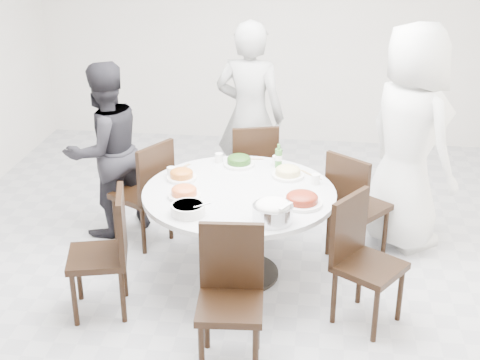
# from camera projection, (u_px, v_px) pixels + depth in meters

# --- Properties ---
(floor) EXTENTS (6.00, 6.00, 0.01)m
(floor) POSITION_uv_depth(u_px,v_px,m) (262.00, 258.00, 5.70)
(floor) COLOR #B7B8BC
(floor) RESTS_ON ground
(wall_back) EXTENTS (6.00, 0.01, 2.80)m
(wall_back) POSITION_uv_depth(u_px,v_px,m) (288.00, 27.00, 7.87)
(wall_back) COLOR white
(wall_back) RESTS_ON ground
(wall_front) EXTENTS (6.00, 0.01, 2.80)m
(wall_front) POSITION_uv_depth(u_px,v_px,m) (191.00, 338.00, 2.41)
(wall_front) COLOR white
(wall_front) RESTS_ON ground
(dining_table) EXTENTS (1.50, 1.50, 0.75)m
(dining_table) POSITION_uv_depth(u_px,v_px,m) (239.00, 234.00, 5.31)
(dining_table) COLOR silver
(dining_table) RESTS_ON floor
(chair_ne) EXTENTS (0.59, 0.59, 0.95)m
(chair_ne) POSITION_uv_depth(u_px,v_px,m) (359.00, 204.00, 5.58)
(chair_ne) COLOR black
(chair_ne) RESTS_ON floor
(chair_n) EXTENTS (0.52, 0.52, 0.95)m
(chair_n) POSITION_uv_depth(u_px,v_px,m) (252.00, 169.00, 6.28)
(chair_n) COLOR black
(chair_n) RESTS_ON floor
(chair_nw) EXTENTS (0.57, 0.57, 0.95)m
(chair_nw) POSITION_uv_depth(u_px,v_px,m) (142.00, 192.00, 5.81)
(chair_nw) COLOR black
(chair_nw) RESTS_ON floor
(chair_sw) EXTENTS (0.51, 0.51, 0.95)m
(chair_sw) POSITION_uv_depth(u_px,v_px,m) (97.00, 254.00, 4.81)
(chair_sw) COLOR black
(chair_sw) RESTS_ON floor
(chair_s) EXTENTS (0.45, 0.45, 0.95)m
(chair_s) POSITION_uv_depth(u_px,v_px,m) (230.00, 303.00, 4.24)
(chair_s) COLOR black
(chair_s) RESTS_ON floor
(chair_se) EXTENTS (0.58, 0.58, 0.95)m
(chair_se) POSITION_uv_depth(u_px,v_px,m) (370.00, 264.00, 4.69)
(chair_se) COLOR black
(chair_se) RESTS_ON floor
(diner_right) EXTENTS (1.05, 1.13, 1.95)m
(diner_right) POSITION_uv_depth(u_px,v_px,m) (409.00, 138.00, 5.61)
(diner_right) COLOR silver
(diner_right) RESTS_ON floor
(diner_middle) EXTENTS (0.73, 0.55, 1.83)m
(diner_middle) POSITION_uv_depth(u_px,v_px,m) (250.00, 116.00, 6.34)
(diner_middle) COLOR black
(diner_middle) RESTS_ON floor
(diner_left) EXTENTS (0.95, 0.97, 1.58)m
(diner_left) POSITION_uv_depth(u_px,v_px,m) (105.00, 150.00, 5.87)
(diner_left) COLOR black
(diner_left) RESTS_ON floor
(dish_greens) EXTENTS (0.26, 0.26, 0.07)m
(dish_greens) POSITION_uv_depth(u_px,v_px,m) (239.00, 162.00, 5.62)
(dish_greens) COLOR white
(dish_greens) RESTS_ON dining_table
(dish_pale) EXTENTS (0.26, 0.26, 0.07)m
(dish_pale) POSITION_uv_depth(u_px,v_px,m) (288.00, 173.00, 5.40)
(dish_pale) COLOR white
(dish_pale) RESTS_ON dining_table
(dish_orange) EXTENTS (0.24, 0.24, 0.06)m
(dish_orange) POSITION_uv_depth(u_px,v_px,m) (182.00, 176.00, 5.35)
(dish_orange) COLOR white
(dish_orange) RESTS_ON dining_table
(dish_redbrown) EXTENTS (0.31, 0.31, 0.08)m
(dish_redbrown) POSITION_uv_depth(u_px,v_px,m) (302.00, 200.00, 4.92)
(dish_redbrown) COLOR white
(dish_redbrown) RESTS_ON dining_table
(dish_tofu) EXTENTS (0.25, 0.25, 0.06)m
(dish_tofu) POSITION_uv_depth(u_px,v_px,m) (184.00, 193.00, 5.04)
(dish_tofu) COLOR white
(dish_tofu) RESTS_ON dining_table
(rice_bowl) EXTENTS (0.29, 0.29, 0.12)m
(rice_bowl) POSITION_uv_depth(u_px,v_px,m) (273.00, 213.00, 4.67)
(rice_bowl) COLOR silver
(rice_bowl) RESTS_ON dining_table
(soup_bowl) EXTENTS (0.25, 0.25, 0.08)m
(soup_bowl) POSITION_uv_depth(u_px,v_px,m) (188.00, 209.00, 4.78)
(soup_bowl) COLOR white
(soup_bowl) RESTS_ON dining_table
(beverage_bottle) EXTENTS (0.06, 0.06, 0.21)m
(beverage_bottle) POSITION_uv_depth(u_px,v_px,m) (279.00, 156.00, 5.56)
(beverage_bottle) COLOR #3A772F
(beverage_bottle) RESTS_ON dining_table
(tea_cups) EXTENTS (0.07, 0.07, 0.08)m
(tea_cups) POSITION_uv_depth(u_px,v_px,m) (247.00, 158.00, 5.70)
(tea_cups) COLOR white
(tea_cups) RESTS_ON dining_table
(chopsticks) EXTENTS (0.24, 0.04, 0.01)m
(chopsticks) POSITION_uv_depth(u_px,v_px,m) (252.00, 159.00, 5.77)
(chopsticks) COLOR tan
(chopsticks) RESTS_ON dining_table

